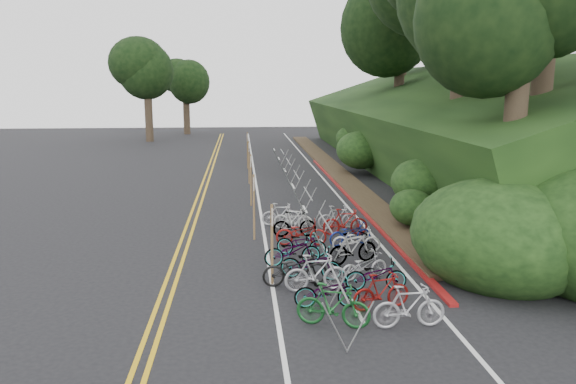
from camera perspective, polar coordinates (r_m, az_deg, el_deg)
ground at (r=16.60m, az=-5.10°, el=-9.60°), size 120.00×120.00×0.00m
road_markings at (r=26.29m, az=-3.65°, el=-1.79°), size 7.47×80.00×0.01m
red_curb at (r=28.68m, az=6.44°, el=-0.66°), size 0.25×28.00×0.10m
embankment at (r=37.02m, az=15.52°, el=5.58°), size 14.30×48.14×9.11m
tree_cluster at (r=39.09m, az=9.94°, el=18.06°), size 31.74×53.45×17.12m
bike_rack_front at (r=13.66m, az=5.09°, el=-10.32°), size 1.17×2.71×1.22m
bike_racks_rest at (r=29.11m, az=0.87°, el=1.19°), size 1.14×23.00×1.17m
signpost_near at (r=16.37m, az=-1.64°, el=-4.77°), size 0.08×0.40×2.40m
signposts_rest at (r=29.87m, az=-3.91°, el=2.54°), size 0.08×18.40×2.50m
bike_front at (r=16.50m, az=0.72°, el=-7.80°), size 0.87×1.99×1.02m
bike_valet at (r=18.31m, az=4.25°, el=-5.96°), size 3.28×11.91×1.10m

